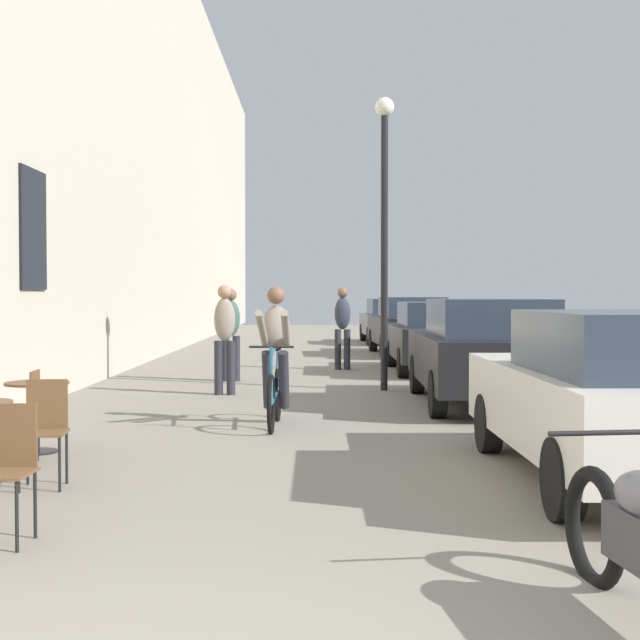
% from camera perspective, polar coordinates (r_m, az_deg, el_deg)
% --- Properties ---
extents(building_facade_left, '(0.54, 68.00, 11.94)m').
position_cam_1_polar(building_facade_left, '(17.95, -14.54, 15.65)').
color(building_facade_left, '#B7AD99').
rests_on(building_facade_left, ground_plane).
extents(cafe_chair_near_toward_street, '(0.39, 0.39, 0.89)m').
position_cam_1_polar(cafe_chair_near_toward_street, '(6.16, -19.62, -8.66)').
color(cafe_chair_near_toward_street, black).
rests_on(cafe_chair_near_toward_street, ground_plane).
extents(cafe_chair_mid_toward_wall, '(0.42, 0.42, 0.89)m').
position_cam_1_polar(cafe_chair_mid_toward_wall, '(7.80, -17.33, -6.48)').
color(cafe_chair_mid_toward_wall, black).
rests_on(cafe_chair_mid_toward_wall, ground_plane).
extents(cafe_table_far, '(0.64, 0.64, 0.72)m').
position_cam_1_polar(cafe_table_far, '(9.46, -17.78, -5.03)').
color(cafe_table_far, black).
rests_on(cafe_table_far, ground_plane).
extents(cafe_chair_far_toward_street, '(0.41, 0.41, 0.89)m').
position_cam_1_polar(cafe_chair_far_toward_street, '(8.84, -18.56, -5.53)').
color(cafe_chair_far_toward_street, black).
rests_on(cafe_chair_far_toward_street, ground_plane).
extents(cyclist_on_bicycle, '(0.52, 1.76, 1.74)m').
position_cam_1_polar(cyclist_on_bicycle, '(10.91, -2.90, -2.56)').
color(cyclist_on_bicycle, black).
rests_on(cyclist_on_bicycle, ground_plane).
extents(pedestrian_near, '(0.35, 0.25, 1.77)m').
position_cam_1_polar(pedestrian_near, '(14.24, -6.17, -0.83)').
color(pedestrian_near, '#26262D').
rests_on(pedestrian_near, ground_plane).
extents(pedestrian_mid, '(0.38, 0.29, 1.72)m').
position_cam_1_polar(pedestrian_mid, '(16.48, -5.77, -0.59)').
color(pedestrian_mid, '#26262D').
rests_on(pedestrian_mid, ground_plane).
extents(pedestrian_far, '(0.35, 0.25, 1.76)m').
position_cam_1_polar(pedestrian_far, '(18.90, 1.46, -0.22)').
color(pedestrian_far, '#26262D').
rests_on(pedestrian_far, ground_plane).
extents(street_lamp, '(0.32, 0.32, 4.90)m').
position_cam_1_polar(street_lamp, '(14.92, 4.18, 7.40)').
color(street_lamp, black).
rests_on(street_lamp, ground_plane).
extents(parked_car_nearest, '(1.76, 4.14, 1.47)m').
position_cam_1_polar(parked_car_nearest, '(7.93, 18.47, -4.56)').
color(parked_car_nearest, beige).
rests_on(parked_car_nearest, ground_plane).
extents(parked_car_second, '(1.92, 4.39, 1.55)m').
position_cam_1_polar(parked_car_second, '(13.02, 10.53, -1.93)').
color(parked_car_second, black).
rests_on(parked_car_second, ground_plane).
extents(parked_car_third, '(1.76, 4.12, 1.46)m').
position_cam_1_polar(parked_car_third, '(18.42, 7.41, -1.02)').
color(parked_car_third, black).
rests_on(parked_car_third, ground_plane).
extents(parked_car_fourth, '(1.97, 4.41, 1.55)m').
position_cam_1_polar(parked_car_fourth, '(23.69, 5.79, -0.32)').
color(parked_car_fourth, black).
rests_on(parked_car_fourth, ground_plane).
extents(parked_car_fifth, '(1.84, 4.19, 1.47)m').
position_cam_1_polar(parked_car_fifth, '(29.28, 4.55, -0.02)').
color(parked_car_fifth, '#595960').
rests_on(parked_car_fifth, ground_plane).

